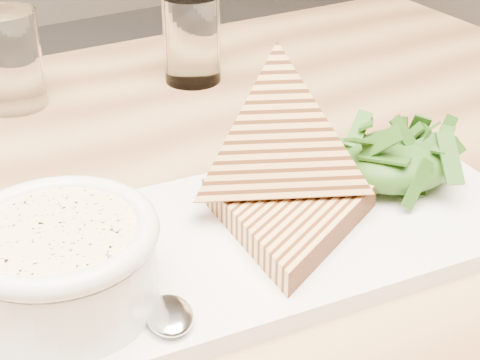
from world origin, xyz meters
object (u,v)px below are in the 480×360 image
platter (254,239)px  glass_far (192,39)px  table_top (119,254)px  soup_bowl (63,273)px  glass_near (10,60)px

platter → glass_far: bearing=69.5°
table_top → soup_bowl: 0.12m
platter → glass_far: glass_far is taller
table_top → platter: bearing=-41.8°
platter → soup_bowl: size_ratio=3.54×
platter → glass_near: 0.37m
platter → glass_far: 0.34m
glass_near → glass_far: size_ratio=1.04×
soup_bowl → glass_near: size_ratio=1.19×
soup_bowl → glass_near: 0.37m
table_top → soup_bowl: bearing=-130.6°
platter → glass_near: size_ratio=4.19×
table_top → soup_bowl: soup_bowl is taller
table_top → platter: size_ratio=2.90×
soup_bowl → glass_near: bearing=78.5°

